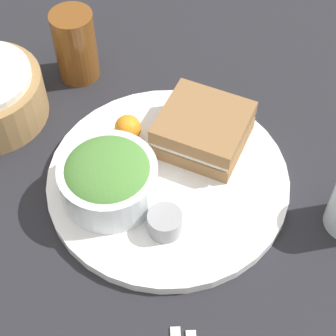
# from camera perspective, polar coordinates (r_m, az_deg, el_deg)

# --- Properties ---
(ground_plane) EXTENTS (4.00, 4.00, 0.00)m
(ground_plane) POSITION_cam_1_polar(r_m,az_deg,el_deg) (0.79, 0.00, -1.58)
(ground_plane) COLOR #232328
(plate) EXTENTS (0.33, 0.33, 0.02)m
(plate) POSITION_cam_1_polar(r_m,az_deg,el_deg) (0.78, 0.00, -1.24)
(plate) COLOR white
(plate) RESTS_ON ground_plane
(sandwich) EXTENTS (0.12, 0.12, 0.05)m
(sandwich) POSITION_cam_1_polar(r_m,az_deg,el_deg) (0.79, 3.60, 3.94)
(sandwich) COLOR olive
(sandwich) RESTS_ON plate
(salad_bowl) EXTENTS (0.13, 0.13, 0.07)m
(salad_bowl) POSITION_cam_1_polar(r_m,az_deg,el_deg) (0.73, -6.09, -0.98)
(salad_bowl) COLOR white
(salad_bowl) RESTS_ON plate
(dressing_cup) EXTENTS (0.05, 0.05, 0.03)m
(dressing_cup) POSITION_cam_1_polar(r_m,az_deg,el_deg) (0.71, -0.32, -5.56)
(dressing_cup) COLOR #99999E
(dressing_cup) RESTS_ON plate
(orange_wedge) EXTENTS (0.04, 0.04, 0.04)m
(orange_wedge) POSITION_cam_1_polar(r_m,az_deg,el_deg) (0.81, -4.11, 4.07)
(orange_wedge) COLOR orange
(orange_wedge) RESTS_ON plate
(drink_glass) EXTENTS (0.07, 0.07, 0.12)m
(drink_glass) POSITION_cam_1_polar(r_m,az_deg,el_deg) (0.91, -9.39, 12.16)
(drink_glass) COLOR brown
(drink_glass) RESTS_ON ground_plane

